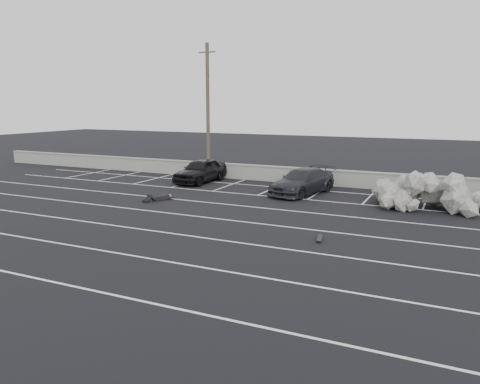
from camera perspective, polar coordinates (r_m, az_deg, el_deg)
The scene contains 10 objects.
ground at distance 20.04m, azimuth -10.68°, elevation -4.66°, with size 120.00×120.00×0.00m, color black.
seawall at distance 32.08m, azimuth 4.02°, elevation 2.27°, with size 50.00×0.45×1.06m.
stall_lines at distance 23.67m, azimuth -4.62°, elevation -2.12°, with size 36.00×20.05×0.01m.
car_left at distance 31.72m, azimuth -4.82°, elevation 2.62°, with size 1.88×4.67×1.59m, color black.
car_right at distance 27.78m, azimuth 7.60°, elevation 1.28°, with size 2.06×5.08×1.47m, color black.
utility_pole at distance 32.95m, azimuth -3.94°, elevation 9.76°, with size 1.24×0.25×9.30m.
trash_bin at distance 30.21m, azimuth 6.69°, elevation 1.64°, with size 0.81×0.81×1.02m.
riprap_pile at distance 25.55m, azimuth 21.57°, elevation -0.44°, with size 6.24×3.38×1.75m.
person at distance 26.30m, azimuth -9.45°, elevation -0.41°, with size 1.68×2.52×0.47m, color black, non-canonical shape.
skateboard at distance 18.58m, azimuth 9.66°, elevation -5.63°, with size 0.33×0.76×0.09m.
Camera 1 is at (11.41, -15.61, 5.26)m, focal length 35.00 mm.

